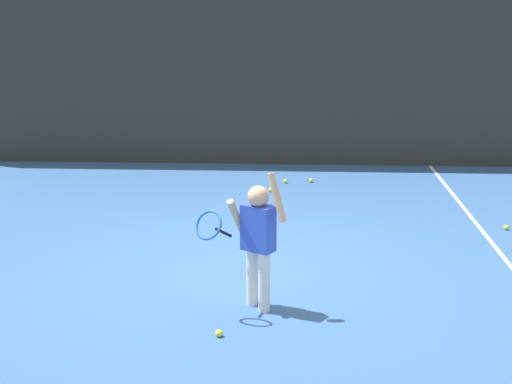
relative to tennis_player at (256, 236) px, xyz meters
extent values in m
plane|color=#335B93|center=(-0.13, 1.02, -0.73)|extent=(20.00, 20.00, 0.00)
cube|color=white|center=(2.76, 2.02, -0.72)|extent=(0.05, 9.00, 0.00)
cube|color=#282D2B|center=(-0.13, 6.26, 0.97)|extent=(11.84, 0.08, 3.39)
cylinder|color=slate|center=(-2.06, 6.32, 1.05)|extent=(0.09, 0.09, 3.54)
cylinder|color=slate|center=(1.79, 6.32, 1.05)|extent=(0.09, 0.09, 3.54)
cylinder|color=silver|center=(-0.04, 0.08, -0.44)|extent=(0.11, 0.11, 0.58)
cylinder|color=silver|center=(0.08, -0.06, -0.44)|extent=(0.11, 0.11, 0.58)
cube|color=blue|center=(0.02, 0.01, 0.07)|extent=(0.34, 0.30, 0.44)
sphere|color=tan|center=(0.02, 0.01, 0.38)|extent=(0.20, 0.20, 0.20)
cylinder|color=tan|center=(0.19, -0.08, 0.39)|extent=(0.21, 0.17, 0.46)
cylinder|color=tan|center=(-0.18, 0.06, 0.14)|extent=(0.21, 0.28, 0.43)
cylinder|color=black|center=(-0.31, 0.00, 0.03)|extent=(0.15, 0.22, 0.15)
torus|color=#2666B2|center=(-0.42, -0.19, 0.16)|extent=(0.33, 0.29, 0.26)
sphere|color=#CCE033|center=(0.22, 4.86, -0.69)|extent=(0.07, 0.07, 0.07)
sphere|color=#CCE033|center=(0.64, 4.94, -0.69)|extent=(0.07, 0.07, 0.07)
sphere|color=#CCE033|center=(0.00, 4.31, -0.69)|extent=(0.07, 0.07, 0.07)
sphere|color=#CCE033|center=(-0.29, -0.63, -0.69)|extent=(0.07, 0.07, 0.07)
sphere|color=#CCE033|center=(3.07, 2.58, -0.69)|extent=(0.07, 0.07, 0.07)
camera|label=1|loc=(0.32, -6.46, 2.15)|focal=51.26mm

